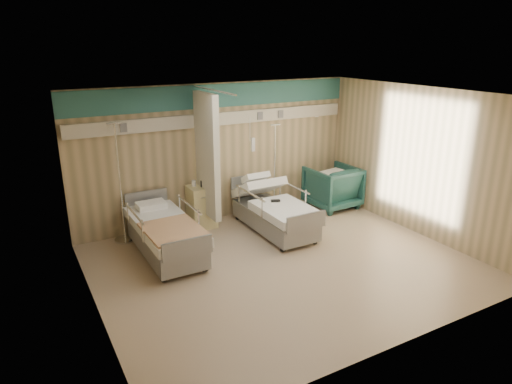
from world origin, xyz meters
TOP-DOWN VIEW (x-y plane):
  - ground at (0.00, 0.00)m, footprint 6.00×5.00m
  - room_walls at (-0.03, 0.25)m, footprint 6.04×5.04m
  - bed_right at (0.60, 1.30)m, footprint 1.00×2.16m
  - bed_left at (-1.60, 1.30)m, footprint 1.00×2.16m
  - bedside_cabinet at (-0.55, 2.20)m, footprint 0.50×0.48m
  - visitor_armchair at (2.45, 1.84)m, footprint 1.03×1.06m
  - waffle_blanket at (2.47, 1.79)m, footprint 0.67×0.61m
  - iv_stand_right at (1.10, 2.12)m, footprint 0.35×0.35m
  - iv_stand_left at (-2.08, 2.28)m, footprint 0.40×0.40m
  - call_remote at (0.59, 1.24)m, footprint 0.19×0.13m
  - tan_blanket at (-1.61, 0.84)m, footprint 0.91×1.13m
  - toiletry_bag at (-0.43, 2.13)m, footprint 0.29×0.24m
  - white_cup at (-0.66, 2.28)m, footprint 0.08×0.08m

SIDE VIEW (x-z plane):
  - ground at x=0.00m, z-range 0.00..0.00m
  - bed_right at x=0.60m, z-range 0.00..0.63m
  - bed_left at x=-1.60m, z-range 0.00..0.63m
  - iv_stand_right at x=1.10m, z-range -0.58..1.38m
  - bedside_cabinet at x=-0.55m, z-range 0.00..0.85m
  - iv_stand_left at x=-2.08m, z-range -0.66..1.57m
  - visitor_armchair at x=2.45m, z-range 0.00..0.94m
  - tan_blanket at x=-1.61m, z-range 0.63..0.67m
  - call_remote at x=0.59m, z-range 0.63..0.67m
  - white_cup at x=-0.66m, z-range 0.85..0.97m
  - toiletry_bag at x=-0.43m, z-range 0.85..0.98m
  - waffle_blanket at x=2.47m, z-range 0.94..1.01m
  - room_walls at x=-0.03m, z-range 0.45..3.27m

